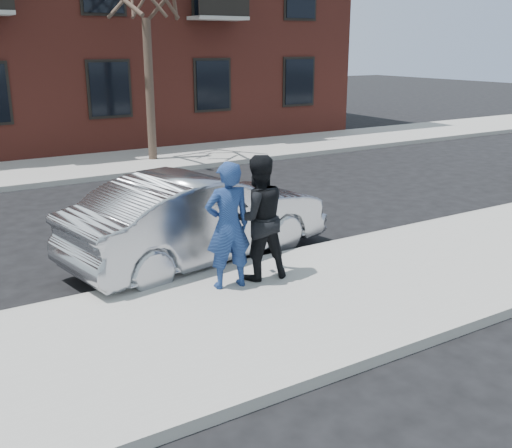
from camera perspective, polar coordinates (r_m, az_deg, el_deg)
ground at (r=7.87m, az=-9.49°, el=-10.74°), size 100.00×100.00×0.00m
near_sidewalk at (r=7.63m, az=-8.78°, el=-11.00°), size 50.00×3.50×0.15m
near_curb at (r=9.17m, az=-13.27°, el=-6.36°), size 50.00×0.10×0.15m
far_curb at (r=16.55m, az=-22.22°, el=3.18°), size 50.00×0.10×0.15m
silver_sedan at (r=10.23m, az=-5.41°, el=0.62°), size 4.93×2.47×1.55m
man_hoodie at (r=8.65m, az=-2.68°, el=-0.15°), size 0.74×0.56×1.89m
man_peacoat at (r=8.99m, az=0.17°, el=0.61°), size 1.03×0.86×1.91m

